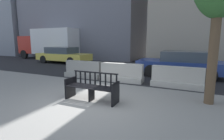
{
  "coord_description": "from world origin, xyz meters",
  "views": [
    {
      "loc": [
        2.82,
        -4.17,
        1.86
      ],
      "look_at": [
        -0.03,
        1.82,
        0.75
      ],
      "focal_mm": 28.0,
      "sensor_mm": 36.0,
      "label": 1
    }
  ],
  "objects_px": {
    "jersey_barrier_right": "(177,79)",
    "car_sedan_mid": "(181,64)",
    "car_taxi_near": "(63,55)",
    "street_bench": "(92,88)",
    "jersey_barrier_left": "(84,71)",
    "jersey_barrier_centre": "(122,74)",
    "delivery_truck": "(51,43)"
  },
  "relations": [
    {
      "from": "jersey_barrier_left",
      "to": "jersey_barrier_right",
      "type": "xyz_separation_m",
      "value": [
        4.55,
        -0.03,
        0.0
      ]
    },
    {
      "from": "jersey_barrier_right",
      "to": "car_sedan_mid",
      "type": "height_order",
      "value": "car_sedan_mid"
    },
    {
      "from": "street_bench",
      "to": "car_sedan_mid",
      "type": "xyz_separation_m",
      "value": [
        2.21,
        5.32,
        0.28
      ]
    },
    {
      "from": "jersey_barrier_left",
      "to": "car_sedan_mid",
      "type": "xyz_separation_m",
      "value": [
        4.5,
        2.45,
        0.33
      ]
    },
    {
      "from": "jersey_barrier_left",
      "to": "car_sedan_mid",
      "type": "bearing_deg",
      "value": 28.55
    },
    {
      "from": "street_bench",
      "to": "jersey_barrier_left",
      "type": "height_order",
      "value": "street_bench"
    },
    {
      "from": "jersey_barrier_right",
      "to": "delivery_truck",
      "type": "relative_size",
      "value": 0.3
    },
    {
      "from": "jersey_barrier_right",
      "to": "car_sedan_mid",
      "type": "xyz_separation_m",
      "value": [
        -0.05,
        2.48,
        0.33
      ]
    },
    {
      "from": "jersey_barrier_right",
      "to": "car_sedan_mid",
      "type": "relative_size",
      "value": 0.46
    },
    {
      "from": "street_bench",
      "to": "jersey_barrier_left",
      "type": "relative_size",
      "value": 0.85
    },
    {
      "from": "jersey_barrier_centre",
      "to": "car_taxi_near",
      "type": "bearing_deg",
      "value": 149.51
    },
    {
      "from": "jersey_barrier_centre",
      "to": "car_taxi_near",
      "type": "relative_size",
      "value": 0.42
    },
    {
      "from": "car_sedan_mid",
      "to": "jersey_barrier_right",
      "type": "bearing_deg",
      "value": -88.81
    },
    {
      "from": "jersey_barrier_centre",
      "to": "car_sedan_mid",
      "type": "xyz_separation_m",
      "value": [
        2.37,
        2.46,
        0.33
      ]
    },
    {
      "from": "car_taxi_near",
      "to": "delivery_truck",
      "type": "relative_size",
      "value": 0.7
    },
    {
      "from": "car_taxi_near",
      "to": "jersey_barrier_centre",
      "type": "bearing_deg",
      "value": -30.49
    },
    {
      "from": "jersey_barrier_centre",
      "to": "delivery_truck",
      "type": "height_order",
      "value": "delivery_truck"
    },
    {
      "from": "car_sedan_mid",
      "to": "delivery_truck",
      "type": "distance_m",
      "value": 13.55
    },
    {
      "from": "car_sedan_mid",
      "to": "street_bench",
      "type": "bearing_deg",
      "value": -112.53
    },
    {
      "from": "jersey_barrier_centre",
      "to": "car_taxi_near",
      "type": "height_order",
      "value": "car_taxi_near"
    },
    {
      "from": "delivery_truck",
      "to": "jersey_barrier_centre",
      "type": "bearing_deg",
      "value": -31.13
    },
    {
      "from": "car_sedan_mid",
      "to": "delivery_truck",
      "type": "xyz_separation_m",
      "value": [
        -12.93,
        3.91,
        1.01
      ]
    },
    {
      "from": "car_sedan_mid",
      "to": "car_taxi_near",
      "type": "bearing_deg",
      "value": 169.86
    },
    {
      "from": "street_bench",
      "to": "car_sedan_mid",
      "type": "bearing_deg",
      "value": 67.47
    },
    {
      "from": "jersey_barrier_left",
      "to": "car_sedan_mid",
      "type": "height_order",
      "value": "car_sedan_mid"
    },
    {
      "from": "jersey_barrier_centre",
      "to": "car_sedan_mid",
      "type": "height_order",
      "value": "car_sedan_mid"
    },
    {
      "from": "jersey_barrier_right",
      "to": "car_taxi_near",
      "type": "xyz_separation_m",
      "value": [
        -9.47,
        4.16,
        0.34
      ]
    },
    {
      "from": "jersey_barrier_centre",
      "to": "car_sedan_mid",
      "type": "distance_m",
      "value": 3.44
    },
    {
      "from": "jersey_barrier_left",
      "to": "delivery_truck",
      "type": "height_order",
      "value": "delivery_truck"
    },
    {
      "from": "car_taxi_near",
      "to": "delivery_truck",
      "type": "distance_m",
      "value": 4.28
    },
    {
      "from": "street_bench",
      "to": "jersey_barrier_centre",
      "type": "xyz_separation_m",
      "value": [
        -0.17,
        2.86,
        -0.06
      ]
    },
    {
      "from": "jersey_barrier_centre",
      "to": "delivery_truck",
      "type": "distance_m",
      "value": 12.41
    }
  ]
}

